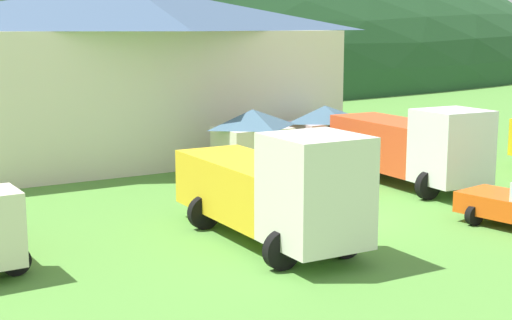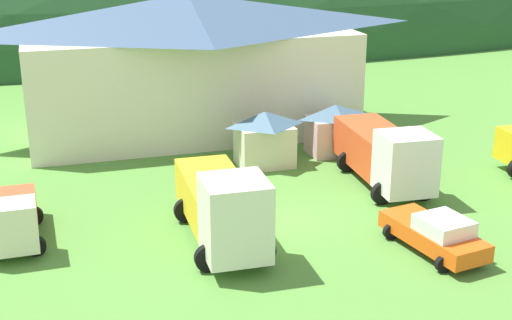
% 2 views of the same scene
% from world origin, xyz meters
% --- Properties ---
extents(ground_plane, '(200.00, 200.00, 0.00)m').
position_xyz_m(ground_plane, '(0.00, 0.00, 0.00)').
color(ground_plane, '#518C38').
extents(depot_building, '(21.12, 9.93, 8.57)m').
position_xyz_m(depot_building, '(-1.31, 15.29, 4.41)').
color(depot_building, silver).
rests_on(depot_building, ground).
extents(play_shed_cream, '(3.17, 2.50, 3.03)m').
position_xyz_m(play_shed_cream, '(1.19, 7.62, 1.56)').
color(play_shed_cream, beige).
rests_on(play_shed_cream, ground).
extents(play_shed_pink, '(3.20, 2.29, 2.88)m').
position_xyz_m(play_shed_pink, '(5.62, 8.38, 1.49)').
color(play_shed_pink, beige).
rests_on(play_shed_pink, ground).
extents(heavy_rig_striped, '(3.34, 8.06, 3.63)m').
position_xyz_m(heavy_rig_striped, '(-3.47, -1.46, 1.75)').
color(heavy_rig_striped, silver).
rests_on(heavy_rig_striped, ground).
extents(heavy_rig_white, '(3.52, 7.85, 3.40)m').
position_xyz_m(heavy_rig_white, '(6.02, 2.86, 1.73)').
color(heavy_rig_white, white).
rests_on(heavy_rig_white, ground).
extents(traffic_cone_mid_row, '(0.36, 0.36, 0.57)m').
position_xyz_m(traffic_cone_mid_row, '(6.08, 1.44, 0.00)').
color(traffic_cone_mid_row, orange).
rests_on(traffic_cone_mid_row, ground).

